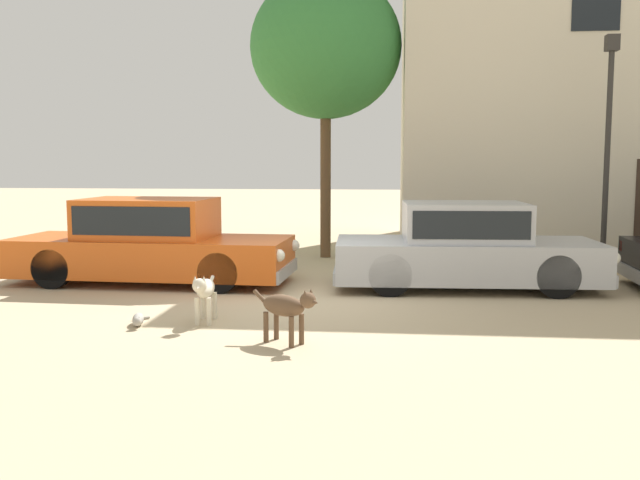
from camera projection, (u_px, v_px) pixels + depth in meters
ground_plane at (292, 302)px, 10.42m from camera, size 80.00×80.00×0.00m
parked_sedan_nearest at (150, 242)px, 11.97m from camera, size 4.86×1.87×1.43m
parked_sedan_second at (466, 246)px, 11.46m from camera, size 4.40×1.92×1.40m
stray_dog_spotted at (287, 307)px, 7.99m from camera, size 0.85×0.57×0.66m
stray_dog_tan at (205, 290)px, 9.02m from camera, size 0.24×0.97×0.66m
stray_cat at (138, 320)px, 8.92m from camera, size 0.29×0.65×0.16m
street_lamp at (608, 125)px, 12.65m from camera, size 0.22×0.22×4.28m
acacia_tree_left at (326, 47)px, 14.73m from camera, size 3.16×2.84×5.94m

